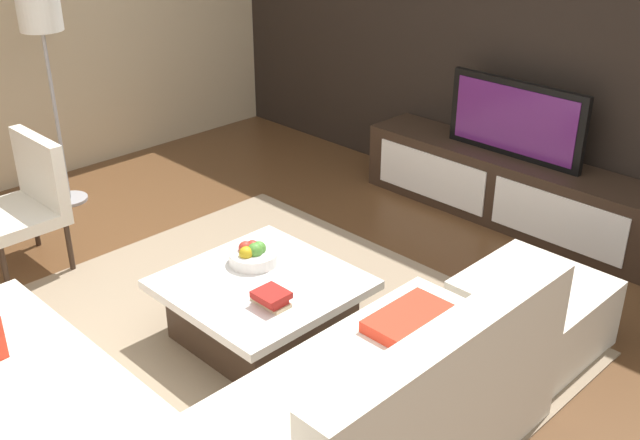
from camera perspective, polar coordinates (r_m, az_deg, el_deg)
ground_plane at (r=4.22m, az=-4.42°, el=-10.00°), size 14.00×14.00×0.00m
feature_wall_back at (r=5.64m, az=16.95°, el=14.01°), size 6.40×0.12×2.80m
area_rug at (r=4.28m, az=-5.31°, el=-9.37°), size 2.99×2.78×0.01m
media_console at (r=5.72m, az=13.96°, el=2.39°), size 2.31×0.47×0.50m
television at (r=5.54m, az=14.54°, el=7.36°), size 1.06×0.06×0.55m
sectional_couch at (r=3.33m, az=-10.12°, el=-15.72°), size 2.35×2.39×0.84m
coffee_table at (r=4.23m, az=-4.37°, el=-6.67°), size 0.95×0.95×0.38m
accent_chair_near at (r=5.19m, az=-21.28°, el=1.68°), size 0.57×0.51×0.87m
floor_lamp at (r=5.85m, az=-20.31°, el=13.74°), size 0.30×0.30×1.65m
ottoman at (r=4.34m, az=15.69°, el=-6.77°), size 0.70×0.70×0.40m
fruit_bowl at (r=4.28m, az=-5.07°, el=-2.63°), size 0.28×0.28×0.13m
book_stack at (r=3.90m, az=-3.73°, el=-5.88°), size 0.21×0.15×0.08m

